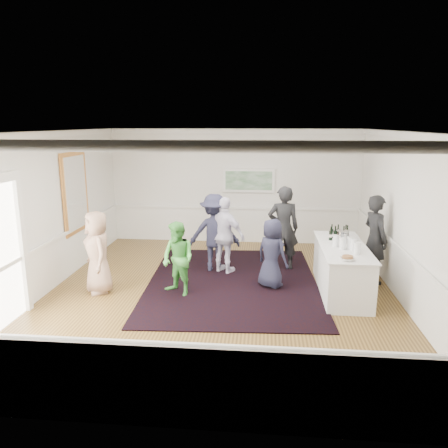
# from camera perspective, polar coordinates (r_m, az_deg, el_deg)

# --- Properties ---
(floor) EXTENTS (8.00, 8.00, 0.00)m
(floor) POSITION_cam_1_polar(r_m,az_deg,el_deg) (8.89, -0.50, -9.07)
(floor) COLOR olive
(floor) RESTS_ON ground
(ceiling) EXTENTS (7.00, 8.00, 0.02)m
(ceiling) POSITION_cam_1_polar(r_m,az_deg,el_deg) (8.23, -0.55, 12.03)
(ceiling) COLOR white
(ceiling) RESTS_ON wall_back
(wall_left) EXTENTS (0.02, 8.00, 3.20)m
(wall_left) POSITION_cam_1_polar(r_m,az_deg,el_deg) (9.43, -22.19, 1.41)
(wall_left) COLOR white
(wall_left) RESTS_ON floor
(wall_right) EXTENTS (0.02, 8.00, 3.20)m
(wall_right) POSITION_cam_1_polar(r_m,az_deg,el_deg) (8.78, 22.83, 0.54)
(wall_right) COLOR white
(wall_right) RESTS_ON floor
(wall_back) EXTENTS (7.00, 0.02, 3.20)m
(wall_back) POSITION_cam_1_polar(r_m,az_deg,el_deg) (12.34, 1.39, 4.92)
(wall_back) COLOR white
(wall_back) RESTS_ON floor
(wall_front) EXTENTS (7.00, 0.02, 3.20)m
(wall_front) POSITION_cam_1_polar(r_m,az_deg,el_deg) (4.62, -5.68, -9.28)
(wall_front) COLOR white
(wall_front) RESTS_ON floor
(wainscoting) EXTENTS (7.00, 8.00, 1.00)m
(wainscoting) POSITION_cam_1_polar(r_m,az_deg,el_deg) (8.71, -0.51, -6.03)
(wainscoting) COLOR white
(wainscoting) RESTS_ON floor
(mirror) EXTENTS (0.05, 1.25, 1.85)m
(mirror) POSITION_cam_1_polar(r_m,az_deg,el_deg) (10.53, -18.84, 3.91)
(mirror) COLOR #D68B3F
(mirror) RESTS_ON wall_left
(landscape_painting) EXTENTS (1.44, 0.06, 0.66)m
(landscape_painting) POSITION_cam_1_polar(r_m,az_deg,el_deg) (12.24, 3.25, 5.69)
(landscape_painting) COLOR white
(landscape_painting) RESTS_ON wall_back
(area_rug) EXTENTS (3.81, 4.87, 0.02)m
(area_rug) POSITION_cam_1_polar(r_m,az_deg,el_deg) (9.49, 1.15, -7.53)
(area_rug) COLOR black
(area_rug) RESTS_ON floor
(serving_table) EXTENTS (0.91, 2.40, 0.97)m
(serving_table) POSITION_cam_1_polar(r_m,az_deg,el_deg) (9.13, 15.11, -5.65)
(serving_table) COLOR silver
(serving_table) RESTS_ON floor
(bartender) EXTENTS (0.67, 0.81, 1.89)m
(bartender) POSITION_cam_1_polar(r_m,az_deg,el_deg) (9.78, 19.12, -1.88)
(bartender) COLOR black
(bartender) RESTS_ON floor
(guest_tan) EXTENTS (0.90, 0.97, 1.67)m
(guest_tan) POSITION_cam_1_polar(r_m,az_deg,el_deg) (9.07, -16.18, -3.55)
(guest_tan) COLOR #9E7A63
(guest_tan) RESTS_ON floor
(guest_green) EXTENTS (0.91, 0.87, 1.48)m
(guest_green) POSITION_cam_1_polar(r_m,az_deg,el_deg) (8.65, -6.02, -4.57)
(guest_green) COLOR green
(guest_green) RESTS_ON floor
(guest_lilac) EXTENTS (1.10, 0.88, 1.75)m
(guest_lilac) POSITION_cam_1_polar(r_m,az_deg,el_deg) (9.83, 0.12, -1.52)
(guest_lilac) COLOR silver
(guest_lilac) RESTS_ON floor
(guest_dark_a) EXTENTS (1.18, 0.70, 1.79)m
(guest_dark_a) POSITION_cam_1_polar(r_m,az_deg,el_deg) (9.98, -1.25, -1.16)
(guest_dark_a) COLOR #1D1D31
(guest_dark_a) RESTS_ON floor
(guest_dark_b) EXTENTS (0.75, 0.52, 1.97)m
(guest_dark_b) POSITION_cam_1_polar(r_m,az_deg,el_deg) (10.14, 7.73, -0.54)
(guest_dark_b) COLOR black
(guest_dark_b) RESTS_ON floor
(guest_navy) EXTENTS (0.85, 0.80, 1.46)m
(guest_navy) POSITION_cam_1_polar(r_m,az_deg,el_deg) (9.05, 6.26, -3.85)
(guest_navy) COLOR #1D1D31
(guest_navy) RESTS_ON floor
(wine_bottles) EXTENTS (0.43, 0.26, 0.31)m
(wine_bottles) POSITION_cam_1_polar(r_m,az_deg,el_deg) (9.44, 14.78, -0.99)
(wine_bottles) COLOR black
(wine_bottles) RESTS_ON serving_table
(juice_pitchers) EXTENTS (0.43, 0.62, 0.24)m
(juice_pitchers) POSITION_cam_1_polar(r_m,az_deg,el_deg) (8.69, 15.87, -2.51)
(juice_pitchers) COLOR #65BF44
(juice_pitchers) RESTS_ON serving_table
(ice_bucket) EXTENTS (0.26, 0.26, 0.25)m
(ice_bucket) POSITION_cam_1_polar(r_m,az_deg,el_deg) (9.20, 15.23, -1.64)
(ice_bucket) COLOR silver
(ice_bucket) RESTS_ON serving_table
(nut_bowl) EXTENTS (0.26, 0.26, 0.07)m
(nut_bowl) POSITION_cam_1_polar(r_m,az_deg,el_deg) (8.07, 15.83, -4.30)
(nut_bowl) COLOR white
(nut_bowl) RESTS_ON serving_table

